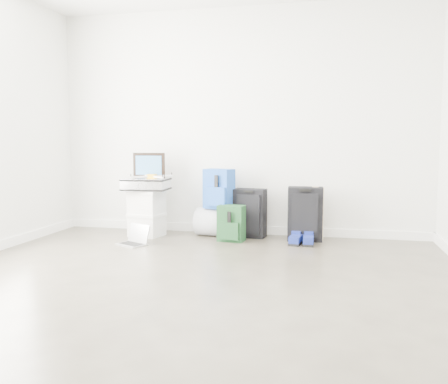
% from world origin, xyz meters
% --- Properties ---
extents(ground, '(5.00, 5.00, 0.00)m').
position_xyz_m(ground, '(0.00, 0.00, 0.00)').
color(ground, '#3A352A').
rests_on(ground, ground).
extents(room_envelope, '(4.52, 5.02, 2.71)m').
position_xyz_m(room_envelope, '(0.00, 0.02, 1.72)').
color(room_envelope, silver).
rests_on(room_envelope, ground).
extents(boxes_stack, '(0.44, 0.38, 0.54)m').
position_xyz_m(boxes_stack, '(-1.04, 2.09, 0.27)').
color(boxes_stack, silver).
rests_on(boxes_stack, ground).
extents(briefcase, '(0.52, 0.39, 0.15)m').
position_xyz_m(briefcase, '(-1.04, 2.09, 0.62)').
color(briefcase, '#B2B2B7').
rests_on(briefcase, boxes_stack).
extents(painting, '(0.39, 0.03, 0.30)m').
position_xyz_m(painting, '(-1.04, 2.19, 0.84)').
color(painting, black).
rests_on(painting, briefcase).
extents(drone, '(0.42, 0.42, 0.05)m').
position_xyz_m(drone, '(-0.96, 2.07, 0.71)').
color(drone, gold).
rests_on(drone, briefcase).
extents(duffel_bag, '(0.59, 0.42, 0.34)m').
position_xyz_m(duffel_bag, '(-0.19, 2.25, 0.17)').
color(duffel_bag, gray).
rests_on(duffel_bag, ground).
extents(blue_backpack, '(0.38, 0.33, 0.46)m').
position_xyz_m(blue_backpack, '(-0.19, 2.22, 0.56)').
color(blue_backpack, '#173999').
rests_on(blue_backpack, duffel_bag).
extents(large_suitcase, '(0.39, 0.28, 0.57)m').
position_xyz_m(large_suitcase, '(0.17, 2.29, 0.28)').
color(large_suitcase, black).
rests_on(large_suitcase, ground).
extents(green_backpack, '(0.31, 0.24, 0.41)m').
position_xyz_m(green_backpack, '(0.00, 2.00, 0.20)').
color(green_backpack, '#133418').
rests_on(green_backpack, ground).
extents(carry_on, '(0.40, 0.27, 0.61)m').
position_xyz_m(carry_on, '(0.81, 2.22, 0.30)').
color(carry_on, black).
rests_on(carry_on, ground).
extents(shoes, '(0.27, 0.31, 0.10)m').
position_xyz_m(shoes, '(0.79, 2.02, 0.05)').
color(shoes, black).
rests_on(shoes, ground).
extents(rolled_rug, '(0.20, 0.20, 0.60)m').
position_xyz_m(rolled_rug, '(0.92, 2.28, 0.30)').
color(rolled_rug, tan).
rests_on(rolled_rug, ground).
extents(laptop, '(0.37, 0.33, 0.22)m').
position_xyz_m(laptop, '(-0.99, 1.61, 0.05)').
color(laptop, silver).
rests_on(laptop, ground).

